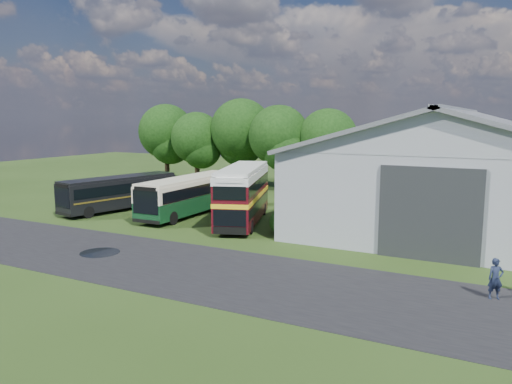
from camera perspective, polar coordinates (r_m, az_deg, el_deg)
The scene contains 16 objects.
ground at distance 30.66m, azimuth -11.43°, elevation -5.87°, with size 120.00×120.00×0.00m, color #213711.
asphalt_road at distance 26.59m, azimuth -10.47°, elevation -8.07°, with size 60.00×8.00×0.02m, color black.
puddle at distance 29.50m, azimuth -17.41°, elevation -6.66°, with size 2.20×2.20×0.01m, color black.
storage_shed at distance 39.28m, azimuth 21.96°, elevation 2.99°, with size 18.80×24.80×8.15m.
tree_left_a at distance 60.12m, azimuth -10.22°, elevation 6.79°, with size 6.46×6.46×9.12m.
tree_left_b at distance 56.39m, azimuth -6.79°, elevation 6.13°, with size 5.78×5.78×8.16m.
tree_mid at distance 54.82m, azimuth -1.69°, elevation 7.10°, with size 6.80×6.80×9.60m.
tree_right_a at distance 51.66m, azimuth 2.64°, elevation 6.46°, with size 6.26×6.26×8.83m.
tree_right_b at distance 50.51m, azimuth 8.20°, elevation 6.05°, with size 5.98×5.98×8.45m.
shrub_front at distance 32.73m, azimuth 2.99°, elevation -4.79°, with size 1.70×1.70×1.70m, color #194714.
shrub_mid at distance 34.51m, azimuth 4.38°, elevation -4.11°, with size 1.60×1.60×1.60m, color #194714.
shrub_back at distance 36.32m, azimuth 5.64°, elevation -3.49°, with size 1.80×1.80×1.80m, color #194714.
bus_green_single at distance 39.22m, azimuth -7.59°, elevation -0.29°, with size 2.66×10.76×2.96m.
bus_maroon_double at distance 35.56m, azimuth -1.51°, elevation -0.36°, with size 5.40×9.79×4.09m.
bus_dark_single at distance 42.24m, azimuth -15.33°, elevation -0.03°, with size 4.39×10.31×2.77m.
visitor_a at distance 23.28m, azimuth 25.69°, elevation -8.96°, with size 0.63×0.42×1.73m, color #192037.
Camera 1 is at (18.88, -22.96, 7.51)m, focal length 35.00 mm.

